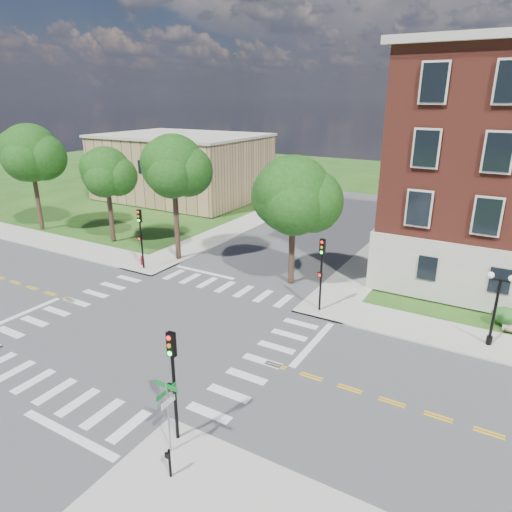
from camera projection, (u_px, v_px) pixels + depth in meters
The scene contains 19 objects.
ground at pixel (158, 328), 27.41m from camera, with size 160.00×160.00×0.00m, color #1E4A15.
road_ew at pixel (158, 328), 27.40m from camera, with size 90.00×12.00×0.01m, color #3D3D3F.
road_ns at pixel (158, 328), 27.40m from camera, with size 12.00×90.00×0.01m, color #3D3D3F.
sidewalk_ne at pixel (467, 290), 32.63m from camera, with size 34.00×34.00×0.12m.
sidewalk_nw at pixel (146, 230), 47.20m from camera, with size 34.00×34.00×0.12m.
crosswalk_east at pixel (262, 361), 23.99m from camera, with size 2.20×10.20×0.02m, color silver, non-canonical shape.
stop_bar_east at pixel (313, 344), 25.68m from camera, with size 0.40×5.50×0.00m, color silver.
secondary_building at pixel (182, 166), 60.86m from camera, with size 20.40×15.40×8.30m.
tree_a at pixel (30, 153), 44.98m from camera, with size 5.69×5.69×10.58m.
tree_b at pixel (106, 172), 41.47m from camera, with size 4.50×4.50×8.80m.
tree_c at pixel (173, 166), 36.28m from camera, with size 5.04×5.04×10.31m.
tree_d at pixel (293, 195), 31.75m from camera, with size 5.51×5.51×9.31m.
traffic_signal_se at pixel (173, 373), 17.46m from camera, with size 0.32×0.36×4.80m.
traffic_signal_ne at pixel (321, 266), 28.44m from camera, with size 0.36×0.41×4.80m.
traffic_signal_nw at pixel (141, 231), 35.60m from camera, with size 0.36×0.41×4.80m.
twin_lamp_west at pixel (496, 305), 24.61m from camera, with size 1.36×0.36×4.23m.
street_sign_pole at pixel (168, 404), 17.05m from camera, with size 1.10×1.10×3.10m.
push_button_post at pixel (169, 462), 16.36m from camera, with size 0.14×0.21×1.20m.
fire_hydrant at pixel (142, 260), 37.31m from camera, with size 0.35×0.35×0.75m.
Camera 1 is at (17.35, -18.12, 13.23)m, focal length 32.00 mm.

